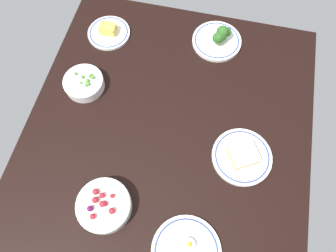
{
  "coord_description": "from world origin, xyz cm",
  "views": [
    {
      "loc": [
        -40.99,
        -9.32,
        103.92
      ],
      "look_at": [
        0.0,
        0.0,
        6.0
      ],
      "focal_mm": 32.17,
      "sensor_mm": 36.0,
      "label": 1
    }
  ],
  "objects": [
    {
      "name": "plate_eggs",
      "position": [
        -38.98,
        -14.6,
        4.95
      ],
      "size": [
        21.56,
        21.56,
        4.68
      ],
      "color": "white",
      "rests_on": "dining_table"
    },
    {
      "name": "bowl_berries",
      "position": [
        -31.5,
        13.56,
        6.79
      ],
      "size": [
        17.27,
        17.27,
        6.68
      ],
      "color": "white",
      "rests_on": "dining_table"
    },
    {
      "name": "plate_cheese",
      "position": [
        36.19,
        33.37,
        5.13
      ],
      "size": [
        17.44,
        17.44,
        4.82
      ],
      "color": "white",
      "rests_on": "dining_table"
    },
    {
      "name": "plate_sandwich",
      "position": [
        -5.07,
        -27.2,
        5.38
      ],
      "size": [
        20.64,
        20.64,
        4.61
      ],
      "color": "white",
      "rests_on": "dining_table"
    },
    {
      "name": "plate_broccoli",
      "position": [
        41.68,
        -11.34,
        6.29
      ],
      "size": [
        19.96,
        19.96,
        8.7
      ],
      "color": "white",
      "rests_on": "dining_table"
    },
    {
      "name": "dining_table",
      "position": [
        0.0,
        0.0,
        2.0
      ],
      "size": [
        112.06,
        101.76,
        4.0
      ],
      "primitive_type": "cube",
      "color": "black",
      "rests_on": "ground"
    },
    {
      "name": "bowl_peas",
      "position": [
        10.04,
        34.73,
        6.36
      ],
      "size": [
        15.05,
        15.05,
        5.46
      ],
      "color": "white",
      "rests_on": "dining_table"
    }
  ]
}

